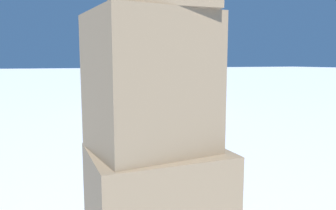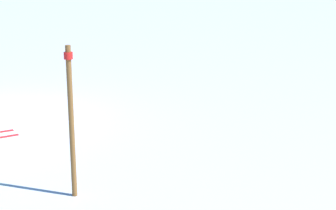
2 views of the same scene
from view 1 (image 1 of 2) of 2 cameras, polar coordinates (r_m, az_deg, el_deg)
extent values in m
plane|color=white|center=(21.21, -2.39, -1.44)|extent=(300.00, 300.00, 0.00)
cube|color=red|center=(20.96, -5.30, -1.56)|extent=(0.99, 1.56, 0.01)
cube|color=red|center=(20.70, -5.97, -1.68)|extent=(0.99, 1.56, 0.01)
cube|color=#B21919|center=(20.95, -5.30, -1.38)|extent=(0.26, 0.31, 0.12)
cube|color=#B21919|center=(20.69, -5.97, -1.50)|extent=(0.26, 0.31, 0.12)
cylinder|color=black|center=(20.86, -5.38, -0.16)|extent=(0.54, 0.47, 0.87)
cylinder|color=#194799|center=(20.93, -5.03, 1.83)|extent=(0.61, 0.55, 0.72)
sphere|color=tan|center=(20.98, -4.83, 3.01)|extent=(0.37, 0.35, 0.29)
sphere|color=#AD231E|center=(20.98, -4.82, 3.09)|extent=(0.42, 0.40, 0.33)
cube|color=black|center=(20.76, -4.48, 1.88)|extent=(0.43, 0.35, 0.50)
cylinder|color=#B7B7BC|center=(21.38, -5.18, 0.16)|extent=(0.22, 0.50, 1.16)
cylinder|color=#B7B7BC|center=(20.76, -6.73, 0.08)|extent=(0.93, 0.06, 1.28)
cube|color=#7A664C|center=(4.40, -3.18, 3.87)|extent=(1.66, 1.53, 1.82)
cube|color=#236633|center=(19.47, -11.23, -1.74)|extent=(0.35, 0.29, 0.44)
cube|color=#1A4C26|center=(19.43, -11.25, -1.01)|extent=(0.31, 0.26, 0.06)
cylinder|color=brown|center=(17.69, -11.78, 0.39)|extent=(0.08, 0.08, 2.32)
cylinder|color=red|center=(17.60, -11.87, 3.64)|extent=(0.13, 0.13, 0.10)
camera|label=2|loc=(16.64, -39.17, 6.75)|focal=60.00mm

